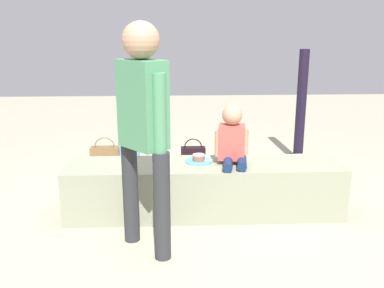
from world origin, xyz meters
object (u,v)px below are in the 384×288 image
object	(u,v)px
party_cup_red	(199,183)
handbag_brown_canvas	(105,156)
cake_box_white	(229,180)
gift_bag	(130,161)
water_bottle_near_gift	(277,171)
child_seated	(232,139)
cake_plate	(199,160)
handbag_black_leather	(193,156)
adult_standing	(143,119)
water_bottle_far_side	(213,168)

from	to	relation	value
party_cup_red	handbag_brown_canvas	bearing A→B (deg)	144.74
party_cup_red	cake_box_white	bearing A→B (deg)	8.15
gift_bag	water_bottle_near_gift	bearing A→B (deg)	-8.34
child_seated	cake_box_white	distance (m)	0.87
water_bottle_near_gift	cake_box_white	distance (m)	0.51
cake_plate	handbag_black_leather	size ratio (longest dim) A/B	0.73
handbag_brown_canvas	water_bottle_near_gift	bearing A→B (deg)	-16.94
cake_plate	handbag_brown_canvas	bearing A→B (deg)	128.07
adult_standing	water_bottle_far_side	world-z (taller)	adult_standing
adult_standing	handbag_brown_canvas	world-z (taller)	adult_standing
adult_standing	water_bottle_near_gift	bearing A→B (deg)	46.90
child_seated	water_bottle_far_side	distance (m)	1.06
cake_box_white	water_bottle_far_side	bearing A→B (deg)	117.19
adult_standing	gift_bag	xyz separation A→B (m)	(-0.25, 1.53, -0.77)
water_bottle_far_side	water_bottle_near_gift	bearing A→B (deg)	-13.29
child_seated	cake_plate	distance (m)	0.33
adult_standing	cake_plate	size ratio (longest dim) A/B	6.95
child_seated	cake_box_white	bearing A→B (deg)	83.77
cake_plate	water_bottle_near_gift	world-z (taller)	cake_plate
adult_standing	party_cup_red	size ratio (longest dim) A/B	15.24
water_bottle_near_gift	gift_bag	bearing A→B (deg)	171.66
gift_bag	water_bottle_near_gift	distance (m)	1.50
cake_plate	water_bottle_near_gift	bearing A→B (deg)	39.64
water_bottle_far_side	party_cup_red	size ratio (longest dim) A/B	2.13
handbag_brown_canvas	water_bottle_far_side	bearing A→B (deg)	-18.87
handbag_brown_canvas	adult_standing	bearing A→B (deg)	-73.21
child_seated	handbag_brown_canvas	bearing A→B (deg)	133.47
water_bottle_far_side	handbag_brown_canvas	bearing A→B (deg)	161.13
water_bottle_near_gift	handbag_black_leather	bearing A→B (deg)	146.94
water_bottle_near_gift	handbag_brown_canvas	size ratio (longest dim) A/B	0.66
handbag_black_leather	water_bottle_near_gift	bearing A→B (deg)	-33.06
cake_plate	gift_bag	xyz separation A→B (m)	(-0.66, 0.90, -0.29)
handbag_black_leather	child_seated	bearing A→B (deg)	-78.73
water_bottle_near_gift	handbag_brown_canvas	xyz separation A→B (m)	(-1.79, 0.54, 0.02)
cake_box_white	handbag_brown_canvas	world-z (taller)	handbag_brown_canvas
gift_bag	party_cup_red	bearing A→B (deg)	-28.70
child_seated	water_bottle_near_gift	xyz separation A→B (m)	(0.56, 0.75, -0.55)
cake_plate	handbag_brown_canvas	world-z (taller)	cake_plate
adult_standing	handbag_black_leather	world-z (taller)	adult_standing
water_bottle_far_side	cake_box_white	world-z (taller)	water_bottle_far_side
gift_bag	handbag_black_leather	size ratio (longest dim) A/B	1.18
cake_box_white	handbag_brown_canvas	xyz separation A→B (m)	(-1.30, 0.66, 0.06)
cake_box_white	water_bottle_near_gift	bearing A→B (deg)	13.61
adult_standing	handbag_brown_canvas	xyz separation A→B (m)	(-0.56, 1.86, -0.83)
child_seated	handbag_black_leather	world-z (taller)	child_seated
child_seated	water_bottle_far_side	bearing A→B (deg)	94.38
gift_bag	cake_box_white	distance (m)	1.05
child_seated	handbag_brown_canvas	size ratio (longest dim) A/B	1.46
adult_standing	water_bottle_near_gift	world-z (taller)	adult_standing
water_bottle_far_side	handbag_black_leather	bearing A→B (deg)	115.99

